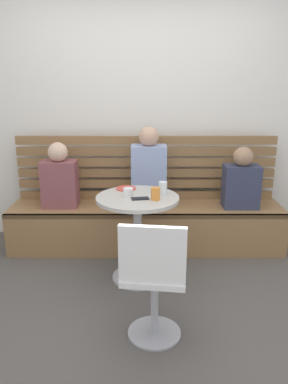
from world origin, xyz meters
TOP-DOWN VIEW (x-y plane):
  - ground at (0.00, 0.00)m, footprint 8.00×8.00m
  - back_wall at (0.00, 1.64)m, footprint 5.20×0.10m
  - booth_bench at (0.00, 1.20)m, footprint 2.70×0.52m
  - booth_backrest at (0.00, 1.44)m, footprint 2.65×0.04m
  - cafe_table at (-0.08, 0.56)m, footprint 0.68×0.68m
  - white_chair at (0.04, -0.25)m, footprint 0.45×0.45m
  - person_adult at (0.02, 1.22)m, footprint 0.34×0.22m
  - person_child_left at (-0.85, 1.21)m, footprint 0.34×0.22m
  - person_child_middle at (0.92, 1.18)m, footprint 0.34×0.22m
  - cup_ceramic_white at (-0.15, 0.57)m, footprint 0.08×0.08m
  - cup_water_clear at (0.13, 0.62)m, footprint 0.07×0.07m
  - cup_tumbler_orange at (0.07, 0.48)m, footprint 0.07×0.07m
  - plate_small at (-0.18, 0.78)m, footprint 0.17×0.17m
  - phone_on_table at (-0.05, 0.50)m, footprint 0.15×0.09m

SIDE VIEW (x-z plane):
  - ground at x=0.00m, z-range 0.00..0.00m
  - booth_bench at x=0.00m, z-range 0.00..0.44m
  - white_chair at x=0.04m, z-range 0.04..0.89m
  - cafe_table at x=-0.08m, z-range 0.15..0.89m
  - person_child_middle at x=0.92m, z-range 0.40..1.00m
  - person_child_left at x=-0.85m, z-range 0.40..1.04m
  - phone_on_table at x=-0.05m, z-range 0.74..0.75m
  - plate_small at x=-0.18m, z-range 0.74..0.75m
  - cup_ceramic_white at x=-0.15m, z-range 0.74..0.81m
  - booth_backrest at x=0.00m, z-range 0.44..1.11m
  - cup_tumbler_orange at x=0.07m, z-range 0.74..0.84m
  - person_adult at x=0.02m, z-range 0.40..1.19m
  - cup_water_clear at x=0.13m, z-range 0.74..0.85m
  - back_wall at x=0.00m, z-range 0.00..2.90m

